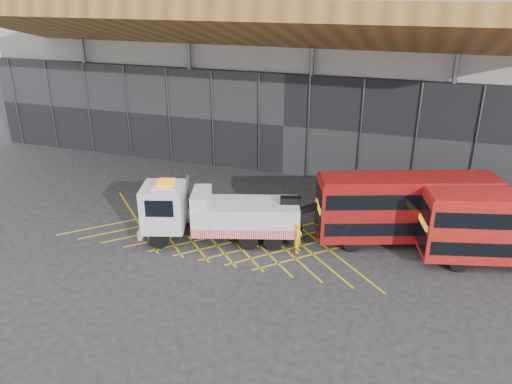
% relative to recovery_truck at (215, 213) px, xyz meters
% --- Properties ---
extents(ground_plane, '(120.00, 120.00, 0.00)m').
position_rel_recovery_truck_xyz_m(ground_plane, '(-1.25, 0.96, -1.77)').
color(ground_plane, '#252528').
extents(road_markings, '(19.96, 7.16, 0.01)m').
position_rel_recovery_truck_xyz_m(road_markings, '(0.35, 0.96, -1.76)').
color(road_markings, yellow).
rests_on(road_markings, ground_plane).
extents(construction_building, '(55.00, 23.97, 18.00)m').
position_rel_recovery_truck_xyz_m(construction_building, '(0.67, 19.36, 7.21)').
color(construction_building, gray).
rests_on(construction_building, ground_plane).
extents(recovery_truck, '(10.91, 5.22, 3.83)m').
position_rel_recovery_truck_xyz_m(recovery_truck, '(0.00, 0.00, 0.00)').
color(recovery_truck, black).
rests_on(recovery_truck, ground_plane).
extents(bus_towed, '(10.51, 5.72, 4.21)m').
position_rel_recovery_truck_xyz_m(bus_towed, '(10.73, 3.32, 0.57)').
color(bus_towed, maroon).
rests_on(bus_towed, ground_plane).
extents(worker, '(0.45, 0.68, 1.85)m').
position_rel_recovery_truck_xyz_m(worker, '(5.05, 0.22, -0.85)').
color(worker, yellow).
rests_on(worker, ground_plane).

